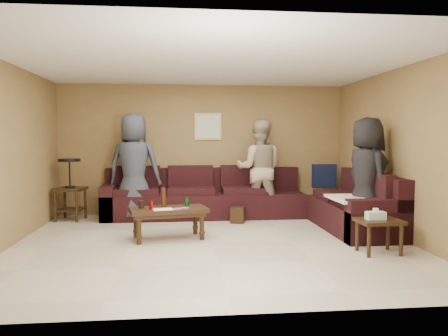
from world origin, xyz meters
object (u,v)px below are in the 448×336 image
at_px(end_table_left, 70,188).
at_px(person_middle, 259,169).
at_px(sectional_sofa, 252,203).
at_px(side_table_right, 378,224).
at_px(person_left, 134,167).
at_px(person_right, 367,177).
at_px(coffee_table, 168,213).
at_px(waste_bin, 238,215).

distance_m(end_table_left, person_middle, 3.44).
distance_m(sectional_sofa, side_table_right, 2.60).
relative_size(person_left, person_right, 1.07).
relative_size(sectional_sofa, coffee_table, 3.90).
bearing_deg(sectional_sofa, coffee_table, -140.17).
height_order(side_table_right, person_middle, person_middle).
distance_m(coffee_table, person_left, 1.77).
distance_m(waste_bin, person_left, 2.04).
xyz_separation_m(coffee_table, person_left, (-0.64, 1.55, 0.57)).
bearing_deg(side_table_right, sectional_sofa, 118.95).
distance_m(sectional_sofa, coffee_table, 1.87).
xyz_separation_m(sectional_sofa, person_middle, (0.20, 0.40, 0.58)).
relative_size(side_table_right, person_right, 0.33).
bearing_deg(waste_bin, coffee_table, -136.78).
xyz_separation_m(person_middle, person_right, (1.34, -1.65, -0.01)).
bearing_deg(person_left, end_table_left, 4.14).
distance_m(person_left, person_right, 3.95).
distance_m(end_table_left, person_right, 5.07).
bearing_deg(person_left, person_middle, -169.69).
bearing_deg(person_middle, person_left, 13.16).
relative_size(end_table_left, person_left, 0.58).
distance_m(sectional_sofa, person_middle, 0.73).
xyz_separation_m(waste_bin, person_right, (1.81, -1.15, 0.76)).
distance_m(waste_bin, person_middle, 1.02).
xyz_separation_m(sectional_sofa, coffee_table, (-1.44, -1.20, 0.07)).
bearing_deg(waste_bin, person_right, -32.56).
bearing_deg(sectional_sofa, waste_bin, -159.83).
xyz_separation_m(waste_bin, person_middle, (0.46, 0.49, 0.77)).
bearing_deg(side_table_right, end_table_left, 148.74).
xyz_separation_m(side_table_right, waste_bin, (-1.52, 2.18, -0.25)).
height_order(end_table_left, side_table_right, end_table_left).
bearing_deg(person_right, end_table_left, 60.79).
distance_m(coffee_table, person_right, 3.02).
bearing_deg(person_right, sectional_sofa, 41.34).
height_order(person_left, person_right, person_left).
relative_size(coffee_table, side_table_right, 2.03).
distance_m(side_table_right, person_right, 1.18).
distance_m(side_table_right, waste_bin, 2.67).
bearing_deg(person_left, coffee_table, 121.52).
relative_size(end_table_left, waste_bin, 4.02).
bearing_deg(waste_bin, side_table_right, -55.01).
distance_m(waste_bin, person_right, 2.27).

